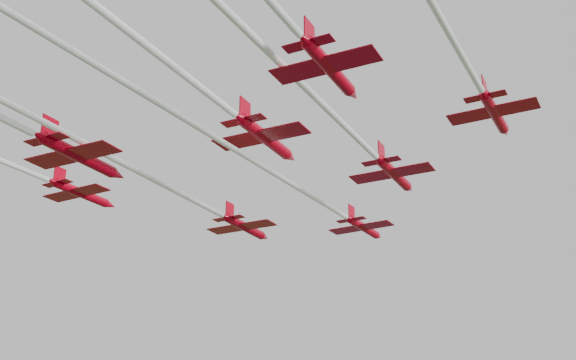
# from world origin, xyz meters

# --- Properties ---
(jet_lead) EXTENTS (25.65, 57.50, 2.45)m
(jet_lead) POSITION_xyz_m (-4.28, 3.13, 48.37)
(jet_lead) COLOR #BB0016
(jet_row2_left) EXTENTS (23.90, 61.55, 2.58)m
(jet_row2_left) POSITION_xyz_m (-18.06, -3.01, 47.49)
(jet_row2_left) COLOR #BB0016
(jet_row2_right) EXTENTS (19.29, 48.02, 2.75)m
(jet_row2_right) POSITION_xyz_m (2.47, -5.36, 50.24)
(jet_row2_right) COLOR #BB0016
(jet_row3_left) EXTENTS (19.98, 45.71, 2.49)m
(jet_row3_left) POSITION_xyz_m (-33.77, -6.42, 49.39)
(jet_row3_left) COLOR #BB0016
(jet_row3_mid) EXTENTS (20.39, 52.15, 2.93)m
(jet_row3_mid) POSITION_xyz_m (-10.40, -17.05, 50.64)
(jet_row3_mid) COLOR #BB0016
(jet_row3_right) EXTENTS (16.70, 41.11, 2.35)m
(jet_row3_right) POSITION_xyz_m (11.83, -19.20, 49.56)
(jet_row3_right) COLOR #BB0016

